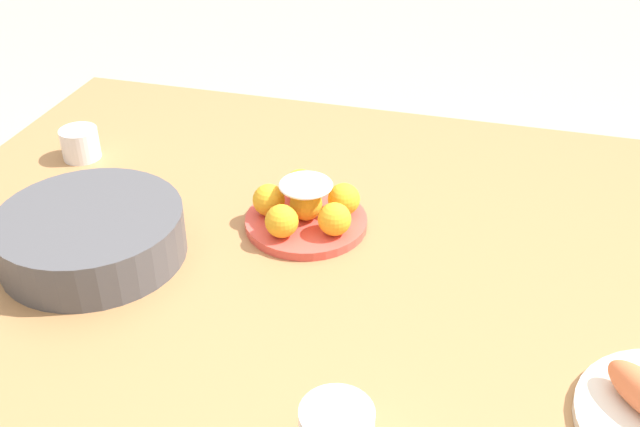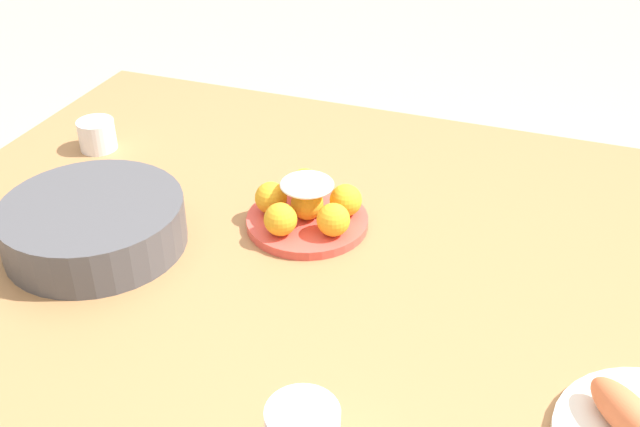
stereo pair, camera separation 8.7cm
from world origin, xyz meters
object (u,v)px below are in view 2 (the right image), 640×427
at_px(dining_table, 333,278).
at_px(cake_plate, 307,209).
at_px(serving_bowl, 94,223).
at_px(cup_near, 97,135).

distance_m(dining_table, cake_plate, 0.13).
distance_m(dining_table, serving_bowl, 0.41).
xyz_separation_m(serving_bowl, cup_near, (0.19, -0.29, -0.01)).
relative_size(cake_plate, cup_near, 2.83).
height_order(cake_plate, cup_near, cake_plate).
relative_size(serving_bowl, cup_near, 4.01).
distance_m(dining_table, cup_near, 0.59).
bearing_deg(dining_table, cake_plate, -28.22).
distance_m(cake_plate, cup_near, 0.52).
bearing_deg(dining_table, cup_near, -15.09).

